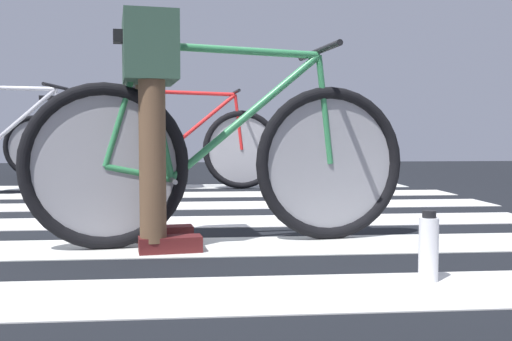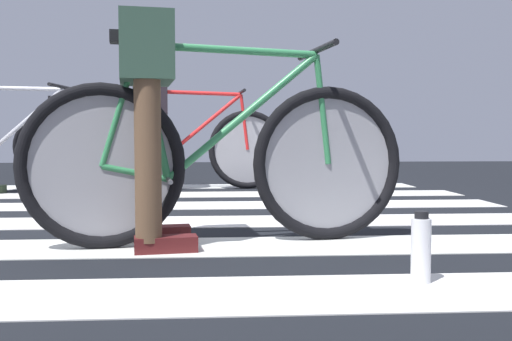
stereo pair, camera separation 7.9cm
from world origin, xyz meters
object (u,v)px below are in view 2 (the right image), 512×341
bicycle_4_of_4 (92,144)px  bicycle_2_of_4 (9,148)px  bicycle_3_of_4 (191,147)px  cyclist_3_of_4 (156,120)px  cyclist_1_of_4 (147,99)px  water_bottle (421,249)px  bicycle_1_of_4 (219,159)px

bicycle_4_of_4 → bicycle_2_of_4: bearing=-105.0°
bicycle_3_of_4 → cyclist_3_of_4: size_ratio=1.81×
bicycle_4_of_4 → cyclist_1_of_4: bearing=-82.9°
cyclist_1_of_4 → water_bottle: bearing=-44.1°
cyclist_1_of_4 → bicycle_1_of_4: bearing=-0.0°
bicycle_1_of_4 → bicycle_4_of_4: 4.50m
bicycle_1_of_4 → water_bottle: bearing=-56.7°
bicycle_3_of_4 → bicycle_4_of_4: 1.98m
cyclist_1_of_4 → bicycle_3_of_4: size_ratio=0.57×
bicycle_2_of_4 → bicycle_3_of_4: size_ratio=1.00×
cyclist_1_of_4 → bicycle_3_of_4: cyclist_1_of_4 is taller
bicycle_4_of_4 → cyclist_3_of_4: bearing=-68.4°
bicycle_2_of_4 → cyclist_3_of_4: bearing=25.6°
bicycle_2_of_4 → bicycle_1_of_4: bearing=-46.3°
cyclist_1_of_4 → cyclist_3_of_4: (-0.24, 2.71, -0.03)m
cyclist_1_of_4 → bicycle_2_of_4: size_ratio=0.58×
cyclist_1_of_4 → cyclist_3_of_4: cyclist_1_of_4 is taller
bicycle_3_of_4 → water_bottle: size_ratio=7.20×
bicycle_2_of_4 → water_bottle: (2.37, -3.01, -0.27)m
bicycle_3_of_4 → bicycle_1_of_4: bearing=-89.4°
bicycle_1_of_4 → cyclist_1_of_4: bearing=180.0°
cyclist_1_of_4 → cyclist_3_of_4: bearing=86.6°
bicycle_1_of_4 → bicycle_3_of_4: size_ratio=0.99×
cyclist_1_of_4 → bicycle_4_of_4: (-1.14, 4.30, -0.26)m
bicycle_3_of_4 → bicycle_4_of_4: same height
bicycle_4_of_4 → water_bottle: bearing=-74.9°
cyclist_3_of_4 → bicycle_1_of_4: bearing=-82.8°
bicycle_1_of_4 → water_bottle: bicycle_1_of_4 is taller
bicycle_1_of_4 → bicycle_2_of_4: 2.84m
cyclist_3_of_4 → bicycle_4_of_4: (-0.90, 1.60, -0.23)m
bicycle_2_of_4 → bicycle_4_of_4: 2.00m
bicycle_1_of_4 → cyclist_3_of_4: 2.73m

